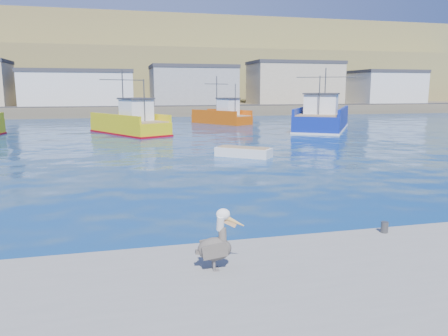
{
  "coord_description": "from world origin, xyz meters",
  "views": [
    {
      "loc": [
        -3.99,
        -13.43,
        4.35
      ],
      "look_at": [
        -0.09,
        2.37,
        1.42
      ],
      "focal_mm": 35.0,
      "sensor_mm": 36.0,
      "label": 1
    }
  ],
  "objects_px": {
    "boat_orange": "(223,116)",
    "pelican": "(216,244)",
    "skiff_mid": "(243,153)",
    "trawler_yellow_b": "(130,124)",
    "trawler_blue": "(322,119)"
  },
  "relations": [
    {
      "from": "trawler_yellow_b",
      "to": "pelican",
      "type": "relative_size",
      "value": 7.87
    },
    {
      "from": "skiff_mid",
      "to": "pelican",
      "type": "relative_size",
      "value": 2.68
    },
    {
      "from": "trawler_yellow_b",
      "to": "trawler_blue",
      "type": "distance_m",
      "value": 20.78
    },
    {
      "from": "trawler_yellow_b",
      "to": "boat_orange",
      "type": "relative_size",
      "value": 1.25
    },
    {
      "from": "trawler_yellow_b",
      "to": "boat_orange",
      "type": "height_order",
      "value": "trawler_yellow_b"
    },
    {
      "from": "boat_orange",
      "to": "pelican",
      "type": "relative_size",
      "value": 6.28
    },
    {
      "from": "boat_orange",
      "to": "pelican",
      "type": "height_order",
      "value": "boat_orange"
    },
    {
      "from": "trawler_yellow_b",
      "to": "skiff_mid",
      "type": "xyz_separation_m",
      "value": [
        6.66,
        -17.09,
        -0.73
      ]
    },
    {
      "from": "trawler_blue",
      "to": "boat_orange",
      "type": "xyz_separation_m",
      "value": [
        -8.73,
        10.61,
        -0.14
      ]
    },
    {
      "from": "skiff_mid",
      "to": "trawler_yellow_b",
      "type": "bearing_deg",
      "value": 111.29
    },
    {
      "from": "trawler_blue",
      "to": "pelican",
      "type": "relative_size",
      "value": 10.31
    },
    {
      "from": "boat_orange",
      "to": "pelican",
      "type": "distance_m",
      "value": 47.59
    },
    {
      "from": "skiff_mid",
      "to": "pelican",
      "type": "xyz_separation_m",
      "value": [
        -6.04,
        -18.46,
        0.83
      ]
    },
    {
      "from": "trawler_yellow_b",
      "to": "boat_orange",
      "type": "xyz_separation_m",
      "value": [
        12.05,
        10.65,
        0.04
      ]
    },
    {
      "from": "pelican",
      "to": "boat_orange",
      "type": "bearing_deg",
      "value": 76.1
    }
  ]
}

